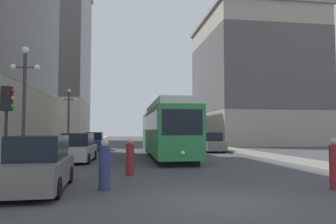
{
  "coord_description": "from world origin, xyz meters",
  "views": [
    {
      "loc": [
        -2.75,
        -8.64,
        2.0
      ],
      "look_at": [
        0.16,
        11.35,
        3.17
      ],
      "focal_mm": 33.98,
      "sensor_mm": 36.0,
      "label": 1
    }
  ],
  "objects_px": {
    "parked_car_left_near": "(94,142)",
    "transit_bus": "(171,131)",
    "pedestrian_crossing_far": "(335,165)",
    "pedestrian_crossing_near": "(105,167)",
    "pedestrian_on_sidewalk": "(130,158)",
    "streetcar": "(165,129)",
    "parked_car_left_mid": "(78,149)",
    "traffic_light_near_left": "(7,108)",
    "lamp_post_left_near": "(24,89)",
    "lamp_post_left_far": "(69,110)",
    "parked_car_left_far": "(38,165)",
    "parked_car_right_far": "(210,143)"
  },
  "relations": [
    {
      "from": "transit_bus",
      "to": "pedestrian_crossing_near",
      "type": "height_order",
      "value": "transit_bus"
    },
    {
      "from": "pedestrian_on_sidewalk",
      "to": "lamp_post_left_near",
      "type": "bearing_deg",
      "value": -178.44
    },
    {
      "from": "pedestrian_crossing_far",
      "to": "parked_car_left_near",
      "type": "bearing_deg",
      "value": 45.24
    },
    {
      "from": "parked_car_left_mid",
      "to": "pedestrian_crossing_near",
      "type": "distance_m",
      "value": 10.33
    },
    {
      "from": "pedestrian_crossing_near",
      "to": "pedestrian_on_sidewalk",
      "type": "bearing_deg",
      "value": -134.3
    },
    {
      "from": "parked_car_left_far",
      "to": "pedestrian_on_sidewalk",
      "type": "distance_m",
      "value": 4.44
    },
    {
      "from": "parked_car_left_mid",
      "to": "traffic_light_near_left",
      "type": "relative_size",
      "value": 1.32
    },
    {
      "from": "parked_car_left_far",
      "to": "pedestrian_on_sidewalk",
      "type": "relative_size",
      "value": 2.85
    },
    {
      "from": "parked_car_left_far",
      "to": "lamp_post_left_near",
      "type": "bearing_deg",
      "value": 109.65
    },
    {
      "from": "parked_car_left_near",
      "to": "traffic_light_near_left",
      "type": "relative_size",
      "value": 1.33
    },
    {
      "from": "pedestrian_crossing_far",
      "to": "parked_car_right_far",
      "type": "bearing_deg",
      "value": 19.04
    },
    {
      "from": "parked_car_right_far",
      "to": "pedestrian_crossing_near",
      "type": "xyz_separation_m",
      "value": [
        -8.8,
        -18.11,
        -0.05
      ]
    },
    {
      "from": "parked_car_left_mid",
      "to": "traffic_light_near_left",
      "type": "bearing_deg",
      "value": -98.94
    },
    {
      "from": "parked_car_left_near",
      "to": "parked_car_left_far",
      "type": "bearing_deg",
      "value": -89.92
    },
    {
      "from": "parked_car_left_near",
      "to": "transit_bus",
      "type": "bearing_deg",
      "value": 41.82
    },
    {
      "from": "transit_bus",
      "to": "pedestrian_crossing_near",
      "type": "bearing_deg",
      "value": -104.38
    },
    {
      "from": "lamp_post_left_near",
      "to": "pedestrian_crossing_far",
      "type": "bearing_deg",
      "value": -27.25
    },
    {
      "from": "streetcar",
      "to": "parked_car_left_far",
      "type": "relative_size",
      "value": 3.25
    },
    {
      "from": "parked_car_right_far",
      "to": "streetcar",
      "type": "bearing_deg",
      "value": 42.56
    },
    {
      "from": "lamp_post_left_near",
      "to": "lamp_post_left_far",
      "type": "xyz_separation_m",
      "value": [
        -0.0,
        12.9,
        -0.21
      ]
    },
    {
      "from": "parked_car_right_far",
      "to": "pedestrian_crossing_near",
      "type": "height_order",
      "value": "parked_car_right_far"
    },
    {
      "from": "lamp_post_left_near",
      "to": "pedestrian_crossing_near",
      "type": "bearing_deg",
      "value": -51.41
    },
    {
      "from": "parked_car_left_mid",
      "to": "parked_car_right_far",
      "type": "xyz_separation_m",
      "value": [
        10.99,
        8.02,
        -0.0
      ]
    },
    {
      "from": "pedestrian_on_sidewalk",
      "to": "streetcar",
      "type": "bearing_deg",
      "value": 93.11
    },
    {
      "from": "streetcar",
      "to": "transit_bus",
      "type": "distance_m",
      "value": 17.71
    },
    {
      "from": "transit_bus",
      "to": "parked_car_left_near",
      "type": "distance_m",
      "value": 12.43
    },
    {
      "from": "pedestrian_crossing_far",
      "to": "transit_bus",
      "type": "bearing_deg",
      "value": 23.47
    },
    {
      "from": "traffic_light_near_left",
      "to": "parked_car_left_mid",
      "type": "bearing_deg",
      "value": 77.93
    },
    {
      "from": "pedestrian_crossing_far",
      "to": "parked_car_left_far",
      "type": "bearing_deg",
      "value": 104.92
    },
    {
      "from": "transit_bus",
      "to": "pedestrian_crossing_far",
      "type": "height_order",
      "value": "transit_bus"
    },
    {
      "from": "parked_car_left_far",
      "to": "lamp_post_left_far",
      "type": "bearing_deg",
      "value": 94.25
    },
    {
      "from": "parked_car_left_mid",
      "to": "traffic_light_near_left",
      "type": "xyz_separation_m",
      "value": [
        -1.68,
        -7.88,
        2.04
      ]
    },
    {
      "from": "parked_car_left_near",
      "to": "parked_car_right_far",
      "type": "bearing_deg",
      "value": -21.22
    },
    {
      "from": "streetcar",
      "to": "transit_bus",
      "type": "relative_size",
      "value": 1.23
    },
    {
      "from": "transit_bus",
      "to": "pedestrian_on_sidewalk",
      "type": "height_order",
      "value": "transit_bus"
    },
    {
      "from": "pedestrian_crossing_near",
      "to": "pedestrian_on_sidewalk",
      "type": "relative_size",
      "value": 1.04
    },
    {
      "from": "pedestrian_crossing_far",
      "to": "pedestrian_crossing_near",
      "type": "bearing_deg",
      "value": 105.09
    },
    {
      "from": "streetcar",
      "to": "transit_bus",
      "type": "bearing_deg",
      "value": 80.24
    },
    {
      "from": "pedestrian_crossing_near",
      "to": "lamp_post_left_far",
      "type": "distance_m",
      "value": 18.72
    },
    {
      "from": "streetcar",
      "to": "traffic_light_near_left",
      "type": "xyz_separation_m",
      "value": [
        -7.72,
        -11.0,
        0.79
      ]
    },
    {
      "from": "streetcar",
      "to": "pedestrian_crossing_far",
      "type": "relative_size",
      "value": 8.62
    },
    {
      "from": "transit_bus",
      "to": "traffic_light_near_left",
      "type": "distance_m",
      "value": 30.46
    },
    {
      "from": "pedestrian_crossing_near",
      "to": "lamp_post_left_far",
      "type": "relative_size",
      "value": 0.31
    },
    {
      "from": "traffic_light_near_left",
      "to": "parked_car_right_far",
      "type": "bearing_deg",
      "value": 51.44
    },
    {
      "from": "parked_car_right_far",
      "to": "parked_car_left_far",
      "type": "distance_m",
      "value": 20.92
    },
    {
      "from": "parked_car_right_far",
      "to": "lamp_post_left_near",
      "type": "distance_m",
      "value": 18.57
    },
    {
      "from": "pedestrian_crossing_far",
      "to": "lamp_post_left_near",
      "type": "height_order",
      "value": "lamp_post_left_near"
    },
    {
      "from": "parked_car_left_far",
      "to": "pedestrian_crossing_far",
      "type": "distance_m",
      "value": 10.01
    },
    {
      "from": "traffic_light_near_left",
      "to": "pedestrian_crossing_far",
      "type": "bearing_deg",
      "value": -15.35
    },
    {
      "from": "parked_car_left_far",
      "to": "parked_car_right_far",
      "type": "bearing_deg",
      "value": 56.45
    }
  ]
}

